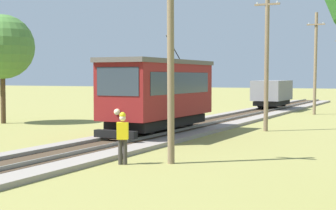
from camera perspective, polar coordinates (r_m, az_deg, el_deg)
red_tram at (r=26.59m, az=-0.95°, el=1.37°), size 2.60×8.54×4.79m
freight_car at (r=47.08m, az=11.09°, el=1.29°), size 2.40×5.20×2.31m
utility_pole_near_tram at (r=18.08m, az=0.29°, el=4.83°), size 1.40×0.31×6.89m
utility_pole_mid at (r=29.45m, az=10.53°, el=5.02°), size 1.40×0.40×7.82m
utility_pole_far at (r=43.27m, az=15.51°, el=4.44°), size 1.40×0.64×7.99m
track_worker at (r=18.07m, az=-4.88°, el=-3.29°), size 0.44×0.37×1.78m
tree_right_far at (r=35.32m, az=-17.35°, el=5.96°), size 4.08×4.08×6.90m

